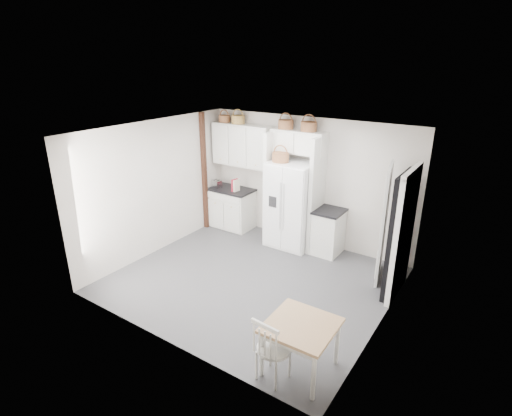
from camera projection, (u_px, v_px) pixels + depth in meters
The scene contains 27 objects.
floor at pixel (252, 280), 7.03m from camera, with size 4.50×4.50×0.00m, color #444446.
ceiling at pixel (252, 132), 6.11m from camera, with size 4.50×4.50×0.00m, color white.
wall_back at pixel (308, 181), 8.12m from camera, with size 4.50×4.50×0.00m, color silver.
wall_left at pixel (157, 188), 7.74m from camera, with size 4.00×4.00×0.00m, color silver.
wall_right at pixel (389, 244), 5.40m from camera, with size 4.00×4.00×0.00m, color silver.
refrigerator at pixel (291, 205), 8.05m from camera, with size 0.91×0.73×1.76m, color white.
base_cab_left at pixel (232, 209), 9.09m from camera, with size 0.94×0.60×0.87m, color silver.
base_cab_right at pixel (328, 233), 7.86m from camera, with size 0.49×0.59×0.87m, color silver.
dining_table at pixel (300, 347), 4.91m from camera, with size 0.81×0.81×0.67m, color brown.
windsor_chair at pixel (273, 349), 4.74m from camera, with size 0.41×0.38×0.85m, color silver.
counter_left at pixel (232, 190), 8.93m from camera, with size 0.98×0.64×0.04m, color black.
counter_right at pixel (330, 211), 7.69m from camera, with size 0.53×0.63×0.04m, color black.
toaster at pixel (217, 184), 9.00m from camera, with size 0.24×0.14×0.17m, color silver.
cookbook_red at pixel (235, 185), 8.73m from camera, with size 0.04×0.18×0.27m, color #AF1D31.
cookbook_cream at pixel (237, 186), 8.71m from camera, with size 0.04×0.17×0.26m, color beige.
basket_upper_a at pixel (224, 119), 8.62m from camera, with size 0.26×0.26×0.15m, color brown.
basket_upper_b at pixel (238, 120), 8.42m from camera, with size 0.29×0.29×0.17m, color brown.
basket_bridge_a at pixel (286, 124), 7.82m from camera, with size 0.31×0.31×0.17m, color brown.
basket_bridge_b at pixel (309, 127), 7.56m from camera, with size 0.31×0.31×0.18m, color brown.
basket_fridge_a at pixel (280, 157), 7.75m from camera, with size 0.34×0.34×0.18m, color brown.
upper_cabinet at pixel (243, 145), 8.56m from camera, with size 1.40×0.34×0.90m, color silver.
bridge_cabinet at pixel (299, 142), 7.77m from camera, with size 1.12×0.34×0.45m, color silver.
fridge_panel_left at pixel (272, 187), 8.29m from camera, with size 0.08×0.60×2.30m, color silver.
fridge_panel_right at pixel (317, 196), 7.75m from camera, with size 0.08×0.60×2.30m, color silver.
trim_post at pixel (204, 172), 8.76m from camera, with size 0.09×0.09×2.60m, color #3A1B14.
doorway_void at pixel (400, 236), 6.32m from camera, with size 0.18×0.85×2.05m, color black.
door_slab at pixel (384, 224), 6.76m from camera, with size 0.80×0.04×2.05m, color white.
Camera 1 is at (3.47, -5.05, 3.68)m, focal length 28.00 mm.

